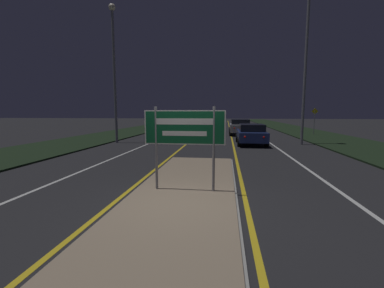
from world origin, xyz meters
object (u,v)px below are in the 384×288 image
object	(u,v)px
car_receding_0	(251,134)
warning_sign	(314,119)
highway_sign	(184,131)
streetlight_left_near	(114,61)
car_approaching_0	(182,130)
streetlight_right_near	(307,39)
car_receding_1	(240,127)

from	to	relation	value
car_receding_0	warning_sign	world-z (taller)	warning_sign
highway_sign	streetlight_left_near	world-z (taller)	streetlight_left_near
car_receding_0	car_approaching_0	distance (m)	5.94
streetlight_right_near	car_receding_0	bearing A→B (deg)	-174.05
car_receding_0	car_receding_1	world-z (taller)	car_receding_1
car_receding_1	car_approaching_0	bearing A→B (deg)	-137.63
car_receding_0	car_receding_1	bearing A→B (deg)	92.89
warning_sign	streetlight_left_near	bearing A→B (deg)	-152.85
car_receding_1	warning_sign	world-z (taller)	warning_sign
highway_sign	streetlight_left_near	bearing A→B (deg)	121.72
car_receding_0	streetlight_right_near	bearing A→B (deg)	5.95
highway_sign	car_receding_0	distance (m)	11.34
streetlight_left_near	car_receding_1	distance (m)	12.73
car_approaching_0	warning_sign	xyz separation A→B (m)	(11.74, 5.04, 0.80)
streetlight_left_near	warning_sign	size ratio (longest dim) A/B	3.80
highway_sign	warning_sign	bearing A→B (deg)	63.72
highway_sign	car_receding_1	distance (m)	18.42
car_receding_0	car_approaching_0	world-z (taller)	car_approaching_0
car_receding_1	highway_sign	bearing A→B (deg)	-97.51
streetlight_right_near	car_receding_1	size ratio (longest dim) A/B	2.37
car_approaching_0	car_receding_0	bearing A→B (deg)	-29.26
car_approaching_0	streetlight_left_near	bearing A→B (deg)	-143.33
highway_sign	car_approaching_0	size ratio (longest dim) A/B	0.46
streetlight_left_near	car_receding_1	bearing A→B (deg)	39.83
car_receding_0	streetlight_left_near	bearing A→B (deg)	-178.57
highway_sign	streetlight_right_near	xyz separation A→B (m)	(6.12, 11.30, 5.16)
car_approaching_0	streetlight_right_near	bearing A→B (deg)	-16.66
highway_sign	car_receding_0	bearing A→B (deg)	75.79
streetlight_left_near	highway_sign	bearing A→B (deg)	-58.28
car_approaching_0	warning_sign	world-z (taller)	warning_sign
streetlight_left_near	car_approaching_0	xyz separation A→B (m)	(4.21, 3.14, -4.92)
warning_sign	car_receding_0	bearing A→B (deg)	-129.53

